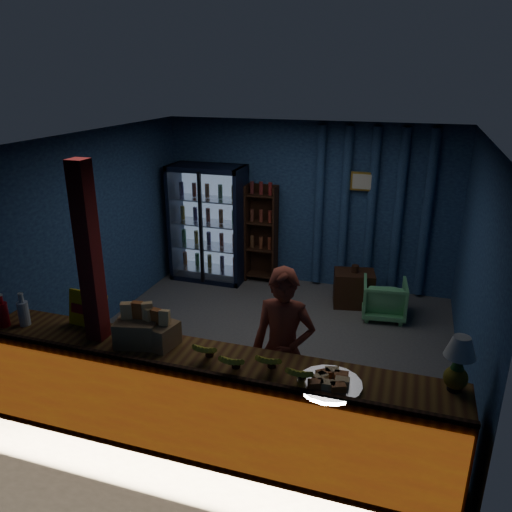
% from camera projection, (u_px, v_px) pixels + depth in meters
% --- Properties ---
extents(ground, '(4.60, 4.60, 0.00)m').
position_uv_depth(ground, '(266.00, 345.00, 6.35)').
color(ground, '#515154').
rests_on(ground, ground).
extents(room_walls, '(4.60, 4.60, 4.60)m').
position_uv_depth(room_walls, '(267.00, 227.00, 5.81)').
color(room_walls, navy).
rests_on(room_walls, ground).
extents(counter, '(4.40, 0.57, 0.99)m').
position_uv_depth(counter, '(205.00, 402.00, 4.48)').
color(counter, brown).
rests_on(counter, ground).
extents(support_post, '(0.16, 0.16, 2.60)m').
position_uv_depth(support_post, '(95.00, 303.00, 4.51)').
color(support_post, maroon).
rests_on(support_post, ground).
extents(beverage_cooler, '(1.20, 0.62, 1.90)m').
position_uv_depth(beverage_cooler, '(210.00, 224.00, 8.19)').
color(beverage_cooler, black).
rests_on(beverage_cooler, ground).
extents(bottle_shelf, '(0.50, 0.28, 1.60)m').
position_uv_depth(bottle_shelf, '(262.00, 234.00, 8.12)').
color(bottle_shelf, '#361C11').
rests_on(bottle_shelf, ground).
extents(curtain_folds, '(1.74, 0.14, 2.50)m').
position_uv_depth(curtain_folds, '(371.00, 211.00, 7.52)').
color(curtain_folds, navy).
rests_on(curtain_folds, room_walls).
extents(framed_picture, '(0.36, 0.04, 0.28)m').
position_uv_depth(framed_picture, '(363.00, 181.00, 7.37)').
color(framed_picture, gold).
rests_on(framed_picture, room_walls).
extents(shopkeeper, '(0.61, 0.42, 1.63)m').
position_uv_depth(shopkeeper, '(283.00, 351.00, 4.66)').
color(shopkeeper, brown).
rests_on(shopkeeper, ground).
extents(green_chair, '(0.65, 0.67, 0.55)m').
position_uv_depth(green_chair, '(384.00, 299.00, 7.00)').
color(green_chair, '#5CB975').
rests_on(green_chair, ground).
extents(side_table, '(0.65, 0.53, 0.63)m').
position_uv_depth(side_table, '(354.00, 288.00, 7.37)').
color(side_table, '#361C11').
rests_on(side_table, ground).
extents(yellow_sign, '(0.45, 0.13, 0.35)m').
position_uv_depth(yellow_sign, '(88.00, 310.00, 4.77)').
color(yellow_sign, yellow).
rests_on(yellow_sign, counter).
extents(soda_bottles, '(0.45, 0.18, 0.34)m').
position_uv_depth(soda_bottles, '(7.00, 311.00, 4.84)').
color(soda_bottles, '#B50C14').
rests_on(soda_bottles, counter).
extents(snack_box_left, '(0.43, 0.38, 0.39)m').
position_uv_depth(snack_box_left, '(138.00, 329.00, 4.48)').
color(snack_box_left, '#A87D51').
rests_on(snack_box_left, counter).
extents(snack_box_centre, '(0.38, 0.33, 0.35)m').
position_uv_depth(snack_box_centre, '(157.00, 332.00, 4.47)').
color(snack_box_centre, '#A87D51').
rests_on(snack_box_centre, counter).
extents(pastry_tray, '(0.52, 0.52, 0.08)m').
position_uv_depth(pastry_tray, '(329.00, 383.00, 3.90)').
color(pastry_tray, silver).
rests_on(pastry_tray, counter).
extents(banana_bunches, '(1.09, 0.31, 0.18)m').
position_uv_depth(banana_bunches, '(252.00, 360.00, 4.09)').
color(banana_bunches, gold).
rests_on(banana_bunches, counter).
extents(table_lamp, '(0.24, 0.24, 0.47)m').
position_uv_depth(table_lamp, '(461.00, 349.00, 3.73)').
color(table_lamp, black).
rests_on(table_lamp, counter).
extents(pineapple, '(0.18, 0.18, 0.32)m').
position_uv_depth(pineapple, '(456.00, 374.00, 3.82)').
color(pineapple, olive).
rests_on(pineapple, counter).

